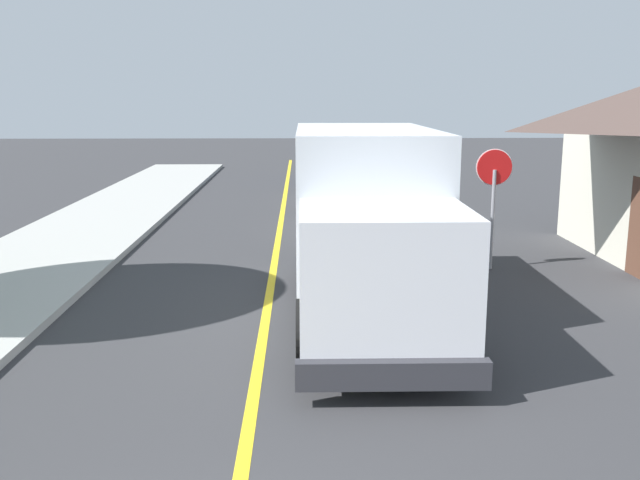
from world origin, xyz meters
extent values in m
cube|color=gold|center=(0.00, 10.00, 0.00)|extent=(0.16, 56.00, 0.01)
cube|color=silver|center=(1.76, 8.67, 1.90)|extent=(2.42, 5.01, 2.60)
cube|color=silver|center=(1.74, 5.17, 1.45)|extent=(2.29, 2.01, 1.70)
cube|color=#1E2D3D|center=(1.74, 4.27, 1.82)|extent=(2.04, 0.09, 0.75)
cube|color=#2D2D33|center=(1.74, 4.09, 0.42)|extent=(2.40, 0.21, 0.36)
cylinder|color=black|center=(2.79, 5.36, 0.50)|extent=(0.30, 1.00, 1.00)
cylinder|color=black|center=(0.69, 5.37, 0.50)|extent=(0.30, 1.00, 1.00)
cylinder|color=black|center=(2.81, 9.91, 0.50)|extent=(0.30, 1.00, 1.00)
cylinder|color=black|center=(0.71, 9.92, 0.50)|extent=(0.30, 1.00, 1.00)
cube|color=silver|center=(1.95, 15.65, 0.65)|extent=(1.82, 4.41, 0.76)
cube|color=#1E2D3D|center=(1.95, 15.80, 1.35)|extent=(1.59, 1.81, 0.64)
cylinder|color=black|center=(2.74, 14.25, 0.32)|extent=(0.22, 0.64, 0.64)
cylinder|color=black|center=(1.16, 14.24, 0.32)|extent=(0.22, 0.64, 0.64)
cylinder|color=black|center=(2.73, 17.07, 0.32)|extent=(0.22, 0.64, 0.64)
cylinder|color=black|center=(1.15, 17.06, 0.32)|extent=(0.22, 0.64, 0.64)
cube|color=#B7B7BC|center=(1.88, 21.15, 0.65)|extent=(1.94, 4.45, 0.76)
cube|color=#1E2D3D|center=(1.88, 21.30, 1.35)|extent=(1.64, 1.85, 0.64)
cylinder|color=black|center=(2.71, 19.77, 0.32)|extent=(0.24, 0.65, 0.64)
cylinder|color=black|center=(1.14, 19.72, 0.32)|extent=(0.24, 0.65, 0.64)
cylinder|color=black|center=(2.63, 22.59, 0.32)|extent=(0.24, 0.65, 0.64)
cylinder|color=black|center=(1.05, 22.54, 0.32)|extent=(0.24, 0.65, 0.64)
cube|color=#2D4793|center=(2.42, 28.05, 0.65)|extent=(1.86, 4.42, 0.76)
cube|color=#1E2D3D|center=(2.42, 28.20, 1.35)|extent=(1.61, 1.82, 0.64)
cylinder|color=black|center=(3.23, 26.66, 0.32)|extent=(0.23, 0.64, 0.64)
cylinder|color=black|center=(1.65, 26.64, 0.32)|extent=(0.23, 0.64, 0.64)
cylinder|color=black|center=(3.19, 29.47, 0.32)|extent=(0.23, 0.64, 0.64)
cylinder|color=black|center=(1.61, 29.45, 0.32)|extent=(0.23, 0.64, 0.64)
cylinder|color=gray|center=(4.81, 11.09, 1.10)|extent=(0.08, 0.08, 2.20)
cylinder|color=red|center=(4.81, 11.12, 2.25)|extent=(0.76, 0.03, 0.76)
cylinder|color=white|center=(4.81, 11.14, 2.25)|extent=(0.80, 0.02, 0.80)
camera|label=1|loc=(0.63, -3.99, 3.77)|focal=39.49mm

